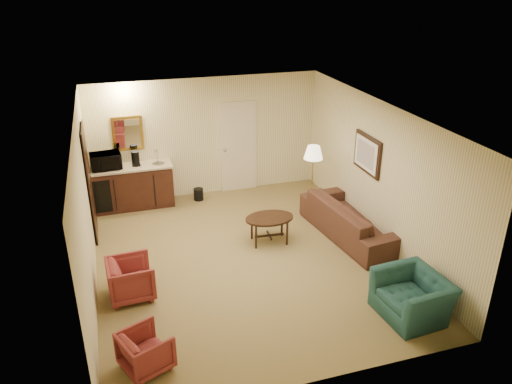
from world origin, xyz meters
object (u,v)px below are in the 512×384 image
(coffee_table, at_px, (269,229))
(floor_lamp, at_px, (312,179))
(rose_chair_far, at_px, (146,349))
(microwave, at_px, (105,159))
(teal_armchair, at_px, (413,290))
(rose_chair_near, at_px, (131,277))
(wetbar_cabinet, at_px, (134,186))
(sofa, at_px, (352,214))
(waste_bin, at_px, (198,194))
(coffee_maker, at_px, (136,159))

(coffee_table, xyz_separation_m, floor_lamp, (1.24, 0.96, 0.47))
(rose_chair_far, relative_size, microwave, 0.98)
(teal_armchair, height_order, coffee_table, teal_armchair)
(rose_chair_near, bearing_deg, teal_armchair, -116.79)
(wetbar_cabinet, height_order, sofa, wetbar_cabinet)
(coffee_table, height_order, waste_bin, coffee_table)
(wetbar_cabinet, distance_m, rose_chair_far, 4.88)
(wetbar_cabinet, distance_m, rose_chair_near, 3.28)
(waste_bin, bearing_deg, teal_armchair, -65.60)
(teal_armchair, distance_m, coffee_maker, 6.05)
(floor_lamp, bearing_deg, teal_armchair, -88.99)
(floor_lamp, bearing_deg, coffee_table, -142.16)
(waste_bin, bearing_deg, sofa, -44.81)
(teal_armchair, height_order, coffee_maker, coffee_maker)
(coffee_table, relative_size, coffee_maker, 2.90)
(teal_armchair, relative_size, rose_chair_near, 1.44)
(floor_lamp, relative_size, waste_bin, 5.51)
(coffee_table, bearing_deg, waste_bin, 112.15)
(sofa, height_order, teal_armchair, sofa)
(rose_chair_far, bearing_deg, rose_chair_near, -20.53)
(coffee_table, bearing_deg, teal_armchair, -63.78)
(teal_armchair, bearing_deg, coffee_table, -158.70)
(rose_chair_near, distance_m, microwave, 3.36)
(waste_bin, distance_m, coffee_maker, 1.57)
(teal_armchair, bearing_deg, coffee_maker, -149.86)
(microwave, bearing_deg, sofa, -36.25)
(sofa, xyz_separation_m, coffee_table, (-1.55, 0.22, -0.20))
(teal_armchair, bearing_deg, rose_chair_far, -95.66)
(wetbar_cabinet, xyz_separation_m, microwave, (-0.50, 0.01, 0.66))
(coffee_table, bearing_deg, floor_lamp, 37.84)
(floor_lamp, xyz_separation_m, microwave, (-3.99, 1.33, 0.40))
(rose_chair_near, distance_m, coffee_maker, 3.37)
(wetbar_cabinet, distance_m, floor_lamp, 3.74)
(teal_armchair, xyz_separation_m, coffee_maker, (-3.46, 4.92, 0.64))
(coffee_table, distance_m, floor_lamp, 1.63)
(wetbar_cabinet, xyz_separation_m, teal_armchair, (3.55, -4.92, -0.03))
(wetbar_cabinet, height_order, teal_armchair, wetbar_cabinet)
(sofa, distance_m, coffee_table, 1.58)
(microwave, bearing_deg, coffee_maker, -6.28)
(sofa, xyz_separation_m, teal_armchair, (-0.25, -2.42, -0.03))
(wetbar_cabinet, relative_size, sofa, 0.70)
(teal_armchair, distance_m, rose_chair_far, 3.80)
(sofa, xyz_separation_m, rose_chair_far, (-4.05, -2.37, -0.17))
(rose_chair_far, xyz_separation_m, floor_lamp, (3.74, 3.55, 0.43))
(wetbar_cabinet, relative_size, floor_lamp, 1.13)
(sofa, bearing_deg, teal_armchair, 166.92)
(rose_chair_far, height_order, coffee_table, rose_chair_far)
(floor_lamp, distance_m, coffee_maker, 3.66)
(rose_chair_near, height_order, coffee_maker, coffee_maker)
(sofa, relative_size, coffee_maker, 7.60)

